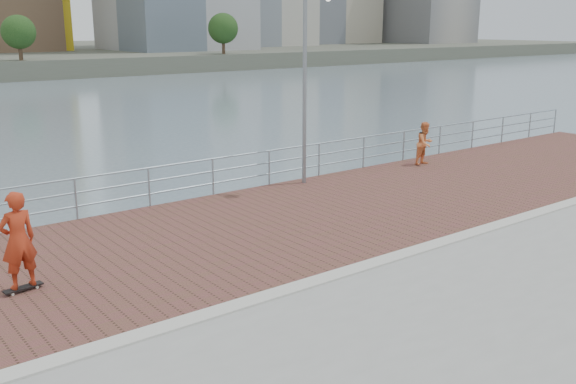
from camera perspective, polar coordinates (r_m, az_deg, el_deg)
water at (r=14.15m, az=5.10°, el=-14.72°), size 400.00×400.00×0.00m
brick_lane at (r=15.94m, az=-3.51°, el=-3.33°), size 40.00×6.80×0.02m
curb at (r=13.27m, az=5.30°, el=-7.06°), size 40.00×0.40×0.06m
guardrail at (r=18.57m, az=-9.43°, el=1.29°), size 39.06×0.06×1.13m
street_lamp at (r=19.57m, az=2.39°, el=13.37°), size 0.46×1.34×6.31m
skateboard at (r=13.30m, az=-22.47°, el=-7.86°), size 0.75×0.29×0.08m
skateboarder at (r=12.98m, az=-22.88°, el=-3.96°), size 0.74×0.54×1.87m
bystander at (r=23.59m, az=12.08°, el=4.25°), size 0.80×0.65×1.54m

